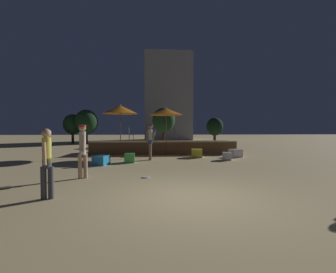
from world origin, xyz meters
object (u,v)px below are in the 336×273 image
(person_2, at_px, (47,161))
(frisbee_disc, at_px, (146,177))
(background_tree_3, at_px, (73,124))
(background_tree_0, at_px, (86,122))
(background_tree_1, at_px, (215,127))
(person_0, at_px, (150,139))
(bistro_chair_0, at_px, (130,132))
(cube_seat_3, at_px, (227,156))
(cube_seat_1, at_px, (197,153))
(background_tree_2, at_px, (164,120))
(patio_umbrella_1, at_px, (166,112))
(cube_seat_0, at_px, (235,153))
(cube_seat_2, at_px, (130,158))
(person_1, at_px, (83,148))
(bistro_chair_1, at_px, (175,133))
(patio_umbrella_0, at_px, (120,110))
(cube_seat_4, at_px, (101,160))

(person_2, xyz_separation_m, frisbee_disc, (2.28, 2.19, -0.88))
(background_tree_3, bearing_deg, background_tree_0, -18.53)
(background_tree_1, bearing_deg, person_0, -120.78)
(bistro_chair_0, bearing_deg, cube_seat_3, -124.04)
(background_tree_0, bearing_deg, frisbee_disc, -68.59)
(cube_seat_1, distance_m, background_tree_2, 10.93)
(patio_umbrella_1, bearing_deg, cube_seat_0, -16.11)
(cube_seat_0, height_order, cube_seat_1, cube_seat_1)
(cube_seat_2, bearing_deg, cube_seat_0, 15.81)
(person_1, bearing_deg, background_tree_3, -96.32)
(cube_seat_2, relative_size, background_tree_3, 0.15)
(cube_seat_3, bearing_deg, bistro_chair_1, 123.28)
(background_tree_2, bearing_deg, patio_umbrella_0, -109.66)
(bistro_chair_1, bearing_deg, cube_seat_1, -161.71)
(background_tree_2, bearing_deg, background_tree_3, 166.40)
(bistro_chair_0, xyz_separation_m, background_tree_3, (-7.35, 10.12, 0.76))
(person_2, distance_m, background_tree_2, 18.55)
(cube_seat_3, bearing_deg, background_tree_2, 103.06)
(cube_seat_4, xyz_separation_m, person_0, (2.27, 1.47, 0.89))
(cube_seat_1, height_order, background_tree_0, background_tree_0)
(bistro_chair_0, height_order, background_tree_2, background_tree_2)
(person_0, xyz_separation_m, background_tree_0, (-7.11, 13.42, 1.32))
(cube_seat_3, relative_size, background_tree_1, 0.20)
(cube_seat_3, height_order, background_tree_3, background_tree_3)
(patio_umbrella_0, distance_m, person_2, 9.21)
(person_2, bearing_deg, background_tree_0, -82.48)
(cube_seat_3, bearing_deg, cube_seat_4, -169.80)
(person_0, height_order, person_1, person_0)
(frisbee_disc, xyz_separation_m, background_tree_0, (-6.98, 17.79, 2.40))
(patio_umbrella_0, relative_size, cube_seat_0, 4.28)
(person_1, relative_size, person_2, 1.08)
(person_0, xyz_separation_m, frisbee_disc, (-0.13, -4.37, -1.09))
(patio_umbrella_0, relative_size, person_0, 1.71)
(person_2, xyz_separation_m, background_tree_0, (-4.70, 19.98, 1.52))
(patio_umbrella_1, bearing_deg, bistro_chair_0, 143.51)
(cube_seat_1, distance_m, bistro_chair_0, 5.22)
(patio_umbrella_0, xyz_separation_m, background_tree_3, (-6.88, 11.57, -0.72))
(cube_seat_4, distance_m, bistro_chair_0, 5.53)
(person_2, relative_size, background_tree_3, 0.50)
(person_0, bearing_deg, person_1, 144.92)
(patio_umbrella_0, distance_m, cube_seat_2, 4.28)
(cube_seat_1, distance_m, cube_seat_3, 1.87)
(cube_seat_4, distance_m, background_tree_1, 15.85)
(background_tree_0, xyz_separation_m, background_tree_3, (-1.67, 0.56, -0.24))
(background_tree_0, bearing_deg, cube_seat_0, -45.87)
(frisbee_disc, bearing_deg, bistro_chair_0, 98.97)
(cube_seat_4, bearing_deg, background_tree_2, 74.41)
(patio_umbrella_0, distance_m, frisbee_disc, 7.58)
(patio_umbrella_0, xyz_separation_m, cube_seat_2, (0.88, -3.24, -2.66))
(person_0, bearing_deg, bistro_chair_0, 12.84)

